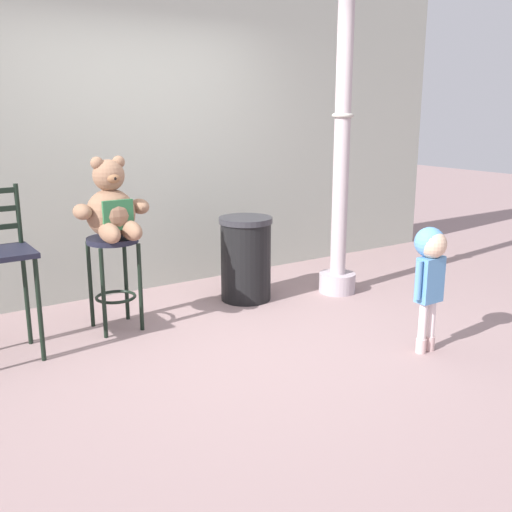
% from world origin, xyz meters
% --- Properties ---
extents(ground_plane, '(24.00, 24.00, 0.00)m').
position_xyz_m(ground_plane, '(0.00, 0.00, 0.00)').
color(ground_plane, gray).
extents(building_wall, '(7.43, 0.30, 3.83)m').
position_xyz_m(building_wall, '(0.00, 1.80, 1.91)').
color(building_wall, '#AAB0A2').
rests_on(building_wall, ground_plane).
extents(bar_stool_with_teddy, '(0.39, 0.39, 0.72)m').
position_xyz_m(bar_stool_with_teddy, '(-0.57, 0.81, 0.52)').
color(bar_stool_with_teddy, black).
rests_on(bar_stool_with_teddy, ground_plane).
extents(teddy_bear, '(0.57, 0.51, 0.61)m').
position_xyz_m(teddy_bear, '(-0.57, 0.78, 0.95)').
color(teddy_bear, '#8C664E').
rests_on(teddy_bear, bar_stool_with_teddy).
extents(child_walking, '(0.28, 0.22, 0.89)m').
position_xyz_m(child_walking, '(1.07, -0.83, 0.65)').
color(child_walking, beige).
rests_on(child_walking, ground_plane).
extents(trash_bin, '(0.47, 0.47, 0.75)m').
position_xyz_m(trash_bin, '(0.66, 0.86, 0.38)').
color(trash_bin, black).
rests_on(trash_bin, ground_plane).
extents(lamppost, '(0.34, 0.34, 2.77)m').
position_xyz_m(lamppost, '(1.49, 0.57, 1.09)').
color(lamppost, '#AF9FA8').
rests_on(lamppost, ground_plane).
extents(bar_chair_empty, '(0.42, 0.42, 1.17)m').
position_xyz_m(bar_chair_empty, '(-1.39, 0.70, 0.68)').
color(bar_chair_empty, black).
rests_on(bar_chair_empty, ground_plane).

